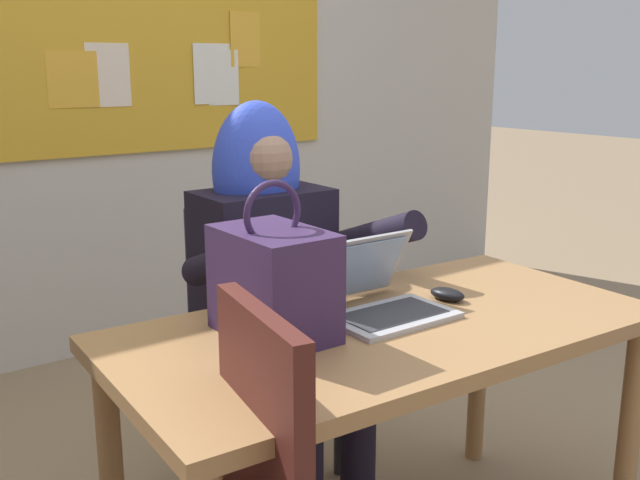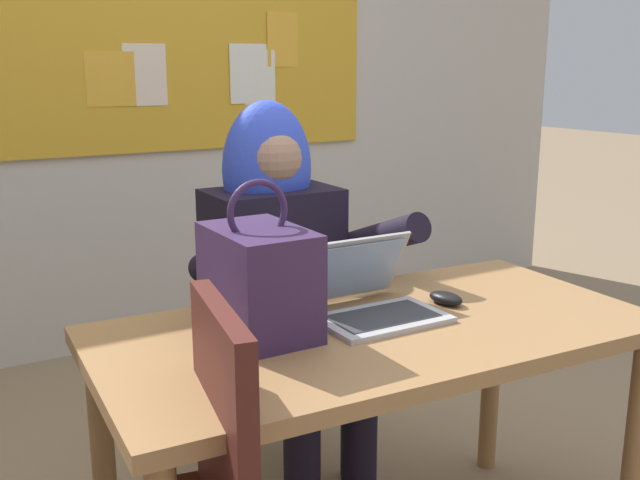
% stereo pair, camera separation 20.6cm
% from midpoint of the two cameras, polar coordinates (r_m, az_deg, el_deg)
% --- Properties ---
extents(wall_back_bulletin, '(5.37, 2.23, 2.60)m').
position_cam_midpoint_polar(wall_back_bulletin, '(3.57, -18.55, 12.31)').
color(wall_back_bulletin, beige).
rests_on(wall_back_bulletin, ground).
extents(desk_main, '(1.44, 0.78, 0.72)m').
position_cam_midpoint_polar(desk_main, '(1.88, 2.15, -9.14)').
color(desk_main, '#A37547').
rests_on(desk_main, ground).
extents(chair_at_desk, '(0.43, 0.43, 0.90)m').
position_cam_midpoint_polar(chair_at_desk, '(2.50, -7.44, -6.50)').
color(chair_at_desk, '#2D3347').
rests_on(chair_at_desk, ground).
extents(person_costumed, '(0.60, 0.61, 1.25)m').
position_cam_midpoint_polar(person_costumed, '(2.32, -6.12, -2.03)').
color(person_costumed, black).
rests_on(person_costumed, ground).
extents(laptop, '(0.32, 0.30, 0.20)m').
position_cam_midpoint_polar(laptop, '(1.90, 1.45, -4.53)').
color(laptop, '#B7B7BC').
rests_on(laptop, desk_main).
extents(computer_mouse, '(0.08, 0.11, 0.03)m').
position_cam_midpoint_polar(computer_mouse, '(2.03, 7.10, -4.27)').
color(computer_mouse, black).
rests_on(computer_mouse, desk_main).
extents(handbag, '(0.20, 0.30, 0.38)m').
position_cam_midpoint_polar(handbag, '(1.73, -7.05, -3.30)').
color(handbag, '#38234C').
rests_on(handbag, desk_main).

